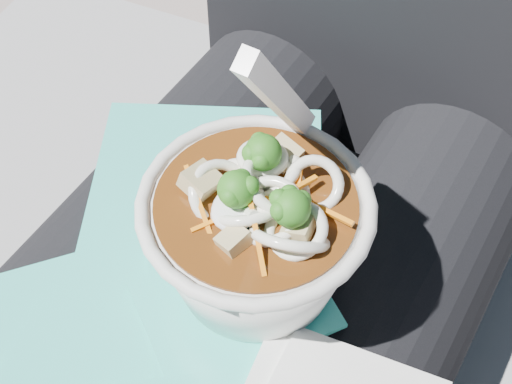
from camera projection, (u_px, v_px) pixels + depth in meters
The scene contains 5 objects.
stone_ledge at pixel (303, 335), 0.88m from camera, with size 1.00×0.50×0.43m, color gray.
lap at pixel (232, 313), 0.57m from camera, with size 0.35×0.48×0.16m.
person_body at pixel (290, 212), 0.60m from camera, with size 0.34×0.94×0.98m.
plastic_bag at pixel (172, 310), 0.48m from camera, with size 0.31×0.39×0.01m.
udon_bowl at pixel (257, 230), 0.45m from camera, with size 0.16×0.16×0.19m.
Camera 1 is at (0.16, -0.23, 1.02)m, focal length 50.00 mm.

